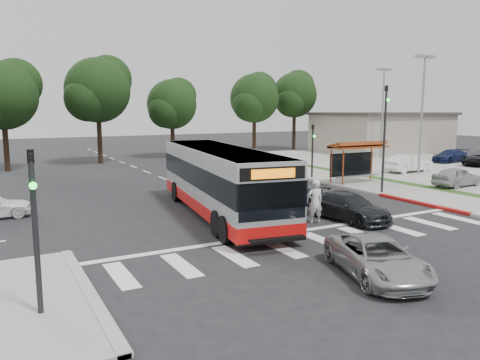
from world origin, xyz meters
TOP-DOWN VIEW (x-y plane):
  - ground at (0.00, 0.00)m, footprint 140.00×140.00m
  - sidewalk_east at (11.00, 8.00)m, footprint 4.00×40.00m
  - curb_east at (9.00, 8.00)m, footprint 0.30×40.00m
  - curb_east_red at (9.00, -2.00)m, footprint 0.32×6.00m
  - parking_lot at (23.00, 10.00)m, footprint 18.00×36.00m
  - commercial_building at (30.00, 22.00)m, footprint 14.00×10.00m
  - building_roof_cap at (30.00, 22.00)m, footprint 14.60×10.60m
  - crosswalk_ladder at (0.00, -5.00)m, footprint 18.00×2.60m
  - bus_shelter at (10.80, 5.10)m, footprint 4.20×1.60m
  - traffic_signal_sw at (-10.50, -7.01)m, footprint 0.18×0.37m
  - traffic_signal_ne_tall at (9.60, 1.49)m, footprint 0.18×0.37m
  - traffic_signal_ne_short at (9.60, 8.49)m, footprint 0.18×0.37m
  - lot_light_front at (18.00, 6.00)m, footprint 1.90×0.35m
  - lot_light_mid at (24.00, 16.00)m, footprint 1.90×0.35m
  - tree_ne_a at (16.08, 28.06)m, footprint 6.16×5.74m
  - tree_ne_b at (23.08, 30.06)m, footprint 6.16×5.74m
  - tree_north_a at (-1.92, 26.07)m, footprint 6.60×6.15m
  - tree_north_b at (6.07, 28.06)m, footprint 5.72×5.33m
  - tree_north_c at (-9.92, 24.06)m, footprint 6.16×5.74m
  - transit_bus at (-1.56, 1.11)m, footprint 4.58×12.89m
  - pedestrian at (1.44, -2.50)m, footprint 0.81×0.61m
  - dark_sedan at (3.19, -2.74)m, footprint 2.25×4.53m
  - silver_suv_south at (-1.06, -8.86)m, footprint 3.23×4.76m
  - parked_car_0 at (15.50, 0.78)m, footprint 3.84×1.77m
  - parked_car_1 at (18.26, 7.24)m, footprint 4.27×1.59m
  - parked_car_3 at (27.22, 10.30)m, footprint 4.25×2.07m

SIDE VIEW (x-z plane):
  - ground at x=0.00m, z-range 0.00..0.00m
  - crosswalk_ladder at x=0.00m, z-range 0.00..0.01m
  - parking_lot at x=23.00m, z-range 0.00..0.10m
  - sidewalk_east at x=11.00m, z-range 0.00..0.12m
  - curb_east at x=9.00m, z-range 0.00..0.15m
  - curb_east_red at x=9.00m, z-range 0.00..0.15m
  - silver_suv_south at x=-1.06m, z-range 0.00..1.21m
  - dark_sedan at x=3.19m, z-range 0.00..1.27m
  - parked_car_3 at x=27.22m, z-range 0.10..1.29m
  - parked_car_0 at x=15.50m, z-range 0.10..1.38m
  - parked_car_1 at x=18.26m, z-range 0.10..1.50m
  - pedestrian at x=1.44m, z-range 0.00..1.99m
  - transit_bus at x=-1.56m, z-range 0.00..3.26m
  - commercial_building at x=30.00m, z-range 0.00..4.40m
  - bus_shelter at x=10.80m, z-range 0.92..3.78m
  - traffic_signal_ne_short at x=9.60m, z-range 0.48..4.48m
  - traffic_signal_sw at x=-10.50m, z-range 0.49..4.69m
  - traffic_signal_ne_tall at x=9.60m, z-range 0.63..7.13m
  - building_roof_cap at x=30.00m, z-range 4.40..4.70m
  - tree_north_b at x=6.07m, z-range 1.45..9.88m
  - lot_light_front at x=18.00m, z-range 1.40..10.41m
  - lot_light_mid at x=24.00m, z-range 1.40..10.41m
  - tree_north_c at x=-9.92m, z-range 1.64..10.94m
  - tree_ne_a at x=16.08m, z-range 1.74..11.04m
  - tree_ne_b at x=23.08m, z-range 1.91..11.93m
  - tree_north_a at x=-1.92m, z-range 1.84..12.01m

